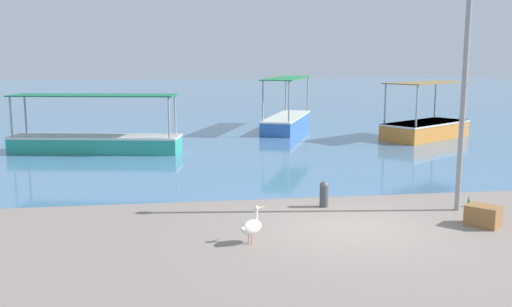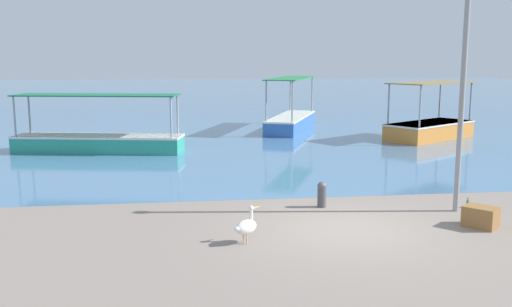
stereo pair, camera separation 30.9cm
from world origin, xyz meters
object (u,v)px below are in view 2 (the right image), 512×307
Objects in this scene: lamp_post at (463,80)px; mooring_bollard at (322,194)px; fishing_boat_center at (99,140)px; cargo_crate at (481,217)px; glass_bottle at (468,204)px; fishing_boat_outer at (291,119)px; pelican at (246,226)px; fishing_boat_near_right at (429,127)px.

mooring_bollard is at bearing 166.27° from lamp_post.
cargo_crate is at bearing -49.48° from fishing_boat_center.
lamp_post is 22.40× the size of glass_bottle.
pelican is at bearing -103.48° from fishing_boat_outer.
pelican reaches higher than cargo_crate.
lamp_post is (5.67, 1.90, 3.01)m from pelican.
fishing_boat_near_right is (15.43, 1.93, 0.06)m from fishing_boat_center.
lamp_post is at bearing -111.16° from fishing_boat_near_right.
pelican is 2.96× the size of glass_bottle.
fishing_boat_outer reaches higher than pelican.
lamp_post reaches higher than mooring_bollard.
fishing_boat_outer is 10.01× the size of mooring_bollard.
cargo_crate is (0.99, -18.64, -0.31)m from fishing_boat_outer.
cargo_crate is at bearing -109.53° from fishing_boat_near_right.
pelican is 1.16× the size of mooring_bollard.
fishing_boat_center is 11.42m from fishing_boat_outer.
cargo_crate is (5.58, 0.48, -0.13)m from pelican.
mooring_bollard is 2.55× the size of glass_bottle.
glass_bottle is at bearing 30.63° from lamp_post.
fishing_boat_near_right is at bearing 7.12° from fishing_boat_center.
glass_bottle is (-4.44, -12.42, -0.47)m from fishing_boat_near_right.
pelican is (-4.58, -19.12, -0.18)m from fishing_boat_outer.
cargo_crate is (3.26, -2.24, -0.12)m from mooring_bollard.
fishing_boat_near_right is 14.99m from cargo_crate.
fishing_boat_outer reaches higher than cargo_crate.
fishing_boat_near_right is at bearing 68.84° from lamp_post.
fishing_boat_outer reaches higher than fishing_boat_center.
pelican is 3.57m from mooring_bollard.
fishing_boat_near_right is at bearing -36.95° from fishing_boat_outer.
fishing_boat_center is at bearing 136.33° from glass_bottle.
fishing_boat_near_right is 7.57× the size of mooring_bollard.
lamp_post is at bearing 86.31° from cargo_crate.
glass_bottle is (3.83, -0.54, -0.26)m from mooring_bollard.
fishing_boat_center is 1.04× the size of fishing_boat_outer.
fishing_boat_outer reaches higher than mooring_bollard.
mooring_bollard reaches higher than cargo_crate.
cargo_crate is at bearing -34.46° from mooring_bollard.
fishing_boat_outer is at bearing 82.14° from mooring_bollard.
pelican reaches higher than mooring_bollard.
glass_bottle is at bearing -84.73° from fishing_boat_outer.
fishing_boat_outer is at bearing 95.27° from glass_bottle.
fishing_boat_outer is 9.43× the size of cargo_crate.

